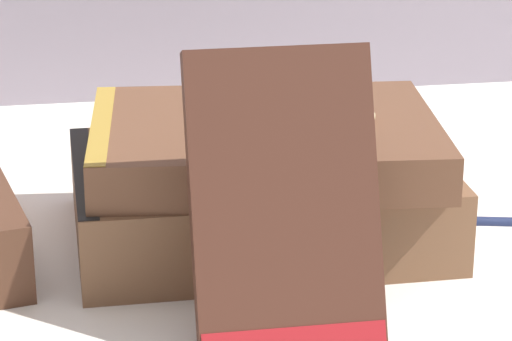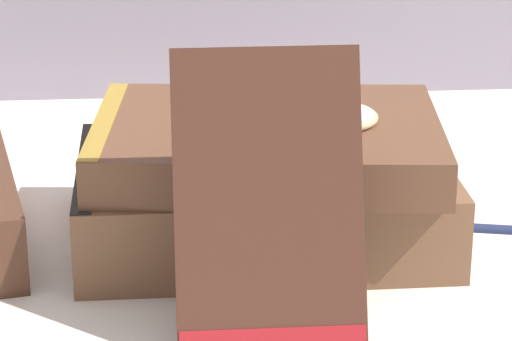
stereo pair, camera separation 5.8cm
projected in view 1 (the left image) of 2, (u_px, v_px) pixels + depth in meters
ground_plane at (208, 262)px, 0.74m from camera, size 3.00×3.00×0.00m
book_flat_bottom at (250, 199)px, 0.76m from camera, size 0.23×0.17×0.05m
book_flat_top at (256, 143)px, 0.74m from camera, size 0.22×0.17×0.03m
book_leaning_front at (285, 208)px, 0.63m from camera, size 0.10×0.07×0.15m
pocket_watch at (333, 115)px, 0.73m from camera, size 0.05×0.05×0.01m
reading_glasses at (155, 173)px, 0.87m from camera, size 0.10×0.04×0.00m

